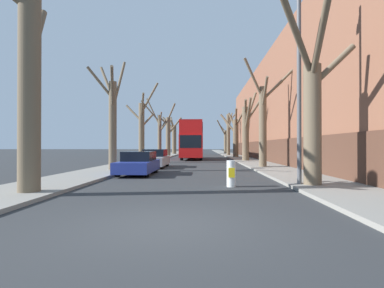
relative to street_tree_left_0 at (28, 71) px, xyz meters
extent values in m
plane|color=#2B2D30|center=(4.86, -3.42, -3.94)|extent=(300.00, 300.00, 0.00)
cube|color=gray|center=(-0.47, 46.58, -3.88)|extent=(2.90, 120.00, 0.12)
cube|color=gray|center=(10.18, 46.58, -3.88)|extent=(2.90, 120.00, 0.12)
cube|color=brown|center=(16.64, 23.24, 1.31)|extent=(10.00, 47.25, 10.50)
cube|color=#492D21|center=(11.62, 23.24, -2.89)|extent=(0.12, 46.30, 2.10)
cylinder|color=brown|center=(0.08, -0.05, -0.37)|extent=(0.67, 0.67, 7.12)
cylinder|color=brown|center=(-0.60, 0.53, 2.43)|extent=(1.63, 1.46, 2.05)
cylinder|color=brown|center=(-0.12, 0.71, 1.37)|extent=(0.66, 1.76, 2.42)
cylinder|color=brown|center=(-0.01, 8.84, -1.19)|extent=(0.48, 0.48, 5.50)
cylinder|color=brown|center=(-0.56, 9.39, 1.65)|extent=(1.31, 1.31, 2.23)
cylinder|color=brown|center=(0.14, 9.64, 1.52)|extent=(0.49, 1.77, 3.40)
cylinder|color=brown|center=(0.36, 7.55, 0.93)|extent=(0.92, 2.70, 1.92)
cylinder|color=brown|center=(-0.70, 8.61, 1.45)|extent=(1.57, 0.67, 1.93)
cylinder|color=brown|center=(-0.16, 18.11, -1.18)|extent=(0.53, 0.53, 5.51)
cylinder|color=brown|center=(0.57, 18.21, 2.09)|extent=(1.65, 0.40, 2.85)
cylinder|color=brown|center=(0.22, 18.77, 0.00)|extent=(0.99, 1.52, 1.39)
cylinder|color=brown|center=(0.09, 17.30, 1.26)|extent=(0.71, 1.82, 2.05)
cylinder|color=brown|center=(-0.97, 18.51, 0.70)|extent=(1.80, 1.02, 1.71)
cylinder|color=brown|center=(0.10, 27.63, -1.23)|extent=(0.47, 0.47, 5.42)
cylinder|color=brown|center=(0.50, 27.41, 0.05)|extent=(1.00, 0.66, 1.66)
cylinder|color=brown|center=(0.75, 27.28, 0.19)|extent=(1.48, 0.91, 1.67)
cylinder|color=brown|center=(-1.01, 27.38, 1.91)|extent=(2.38, 0.68, 2.71)
cylinder|color=brown|center=(0.29, 27.09, 0.79)|extent=(0.57, 1.26, 1.97)
cylinder|color=brown|center=(-0.69, 27.64, 1.84)|extent=(1.75, 0.19, 3.43)
cylinder|color=brown|center=(0.01, 37.39, -0.91)|extent=(0.72, 0.72, 6.05)
cylinder|color=brown|center=(0.58, 37.00, 3.01)|extent=(1.46, 1.11, 2.53)
cylinder|color=brown|center=(1.06, 37.08, 0.73)|extent=(2.36, 0.92, 2.76)
cylinder|color=brown|center=(-0.67, 37.22, 1.58)|extent=(1.58, 0.62, 1.35)
cylinder|color=brown|center=(0.01, 47.04, -1.16)|extent=(0.80, 0.80, 5.54)
cylinder|color=brown|center=(-0.23, 46.43, 1.38)|extent=(0.84, 1.55, 2.27)
cylinder|color=brown|center=(-0.63, 47.72, 1.17)|extent=(1.64, 1.72, 2.78)
cylinder|color=brown|center=(-0.41, 48.00, 1.98)|extent=(1.19, 2.24, 2.73)
cylinder|color=brown|center=(0.16, 46.27, 0.81)|extent=(0.61, 1.78, 1.54)
cylinder|color=brown|center=(-1.12, 47.48, 1.97)|extent=(2.55, 1.21, 2.62)
cylinder|color=brown|center=(9.61, 2.07, -1.64)|extent=(0.64, 0.64, 4.58)
cylinder|color=brown|center=(8.78, 1.07, 1.29)|extent=(1.92, 2.24, 2.31)
cylinder|color=brown|center=(10.33, 2.00, 0.58)|extent=(1.62, 0.38, 1.57)
cylinder|color=brown|center=(9.37, 0.65, 1.24)|extent=(0.70, 3.01, 2.36)
cylinder|color=brown|center=(9.71, 11.93, -1.07)|extent=(0.53, 0.53, 5.72)
cylinder|color=brown|center=(9.03, 11.56, 2.29)|extent=(1.59, 0.98, 2.73)
cylinder|color=brown|center=(9.69, 11.10, 1.23)|extent=(0.22, 1.80, 1.91)
cylinder|color=brown|center=(10.91, 11.65, 2.07)|extent=(2.57, 0.77, 2.55)
cylinder|color=brown|center=(10.45, 12.16, 1.59)|extent=(1.65, 0.68, 1.52)
cylinder|color=brown|center=(9.78, 21.02, -1.19)|extent=(0.69, 0.69, 5.50)
cylinder|color=brown|center=(10.40, 21.64, 1.53)|extent=(1.56, 1.57, 3.44)
cylinder|color=brown|center=(10.53, 20.81, 1.13)|extent=(1.77, 0.71, 2.52)
cylinder|color=brown|center=(9.67, 20.23, 1.45)|extent=(0.46, 1.76, 1.44)
cylinder|color=brown|center=(9.88, 19.98, 0.70)|extent=(0.46, 2.30, 3.05)
cylinder|color=brown|center=(9.90, 31.29, -1.36)|extent=(0.75, 0.75, 5.15)
cylinder|color=brown|center=(9.46, 31.70, 1.11)|extent=(1.21, 1.18, 2.24)
cylinder|color=brown|center=(10.43, 30.66, 1.40)|extent=(1.40, 1.58, 2.30)
cylinder|color=brown|center=(8.94, 32.01, 0.68)|extent=(2.22, 1.78, 2.87)
cylinder|color=brown|center=(9.84, 30.43, 1.32)|extent=(0.38, 1.95, 2.52)
cylinder|color=brown|center=(9.63, 40.12, -0.53)|extent=(0.58, 0.58, 6.81)
cylinder|color=brown|center=(9.85, 39.58, 1.42)|extent=(0.72, 1.33, 2.42)
cylinder|color=brown|center=(10.02, 41.13, 1.79)|extent=(1.04, 2.24, 3.09)
cylinder|color=brown|center=(10.38, 40.70, 2.40)|extent=(1.75, 1.41, 2.03)
cylinder|color=brown|center=(9.24, 40.53, 1.62)|extent=(1.04, 1.08, 1.63)
cylinder|color=brown|center=(9.90, 50.02, -1.61)|extent=(0.62, 0.62, 4.66)
cylinder|color=brown|center=(9.29, 50.14, 1.16)|extent=(1.43, 0.49, 1.61)
cylinder|color=brown|center=(9.05, 49.38, 1.14)|extent=(1.97, 1.57, 3.19)
cylinder|color=brown|center=(10.32, 49.25, 0.46)|extent=(1.10, 1.76, 1.31)
cube|color=red|center=(4.23, 26.61, -2.37)|extent=(2.46, 10.61, 2.42)
cube|color=red|center=(4.23, 26.61, -0.45)|extent=(2.41, 10.40, 1.43)
cube|color=#A91111|center=(4.23, 26.61, 0.33)|extent=(2.41, 10.40, 0.12)
cube|color=black|center=(4.23, 26.61, -1.91)|extent=(2.49, 9.33, 1.26)
cube|color=black|center=(4.23, 26.61, -0.38)|extent=(2.49, 9.33, 1.09)
cube|color=black|center=(4.23, 21.32, -1.91)|extent=(2.21, 0.06, 1.32)
cylinder|color=black|center=(3.17, 23.42, -3.41)|extent=(0.30, 1.04, 1.04)
cylinder|color=black|center=(5.29, 23.42, -3.41)|extent=(0.30, 1.04, 1.04)
cylinder|color=black|center=(3.17, 29.58, -3.41)|extent=(0.30, 1.04, 1.04)
cylinder|color=black|center=(5.29, 29.58, -3.41)|extent=(0.30, 1.04, 1.04)
cube|color=navy|center=(2.00, 6.88, -3.47)|extent=(1.74, 4.24, 0.56)
cube|color=black|center=(2.00, 7.14, -2.94)|extent=(1.54, 2.21, 0.51)
cylinder|color=black|center=(1.24, 5.61, -3.63)|extent=(0.20, 0.60, 0.60)
cylinder|color=black|center=(2.77, 5.61, -3.63)|extent=(0.20, 0.60, 0.60)
cylinder|color=black|center=(1.24, 8.16, -3.63)|extent=(0.20, 0.60, 0.60)
cylinder|color=black|center=(2.77, 8.16, -3.63)|extent=(0.20, 0.60, 0.60)
cube|color=#9EA3AD|center=(2.00, 12.43, -3.45)|extent=(1.71, 4.47, 0.62)
cube|color=black|center=(2.00, 12.69, -2.88)|extent=(1.50, 2.32, 0.52)
cylinder|color=black|center=(1.26, 11.08, -3.61)|extent=(0.20, 0.65, 0.65)
cylinder|color=black|center=(2.75, 11.08, -3.61)|extent=(0.20, 0.65, 0.65)
cylinder|color=black|center=(1.26, 13.77, -3.61)|extent=(0.20, 0.65, 0.65)
cylinder|color=black|center=(2.75, 13.77, -3.61)|extent=(0.20, 0.65, 0.65)
cylinder|color=#4C4F54|center=(9.17, 2.22, 0.26)|extent=(0.16, 0.16, 8.39)
cylinder|color=white|center=(6.60, 2.18, -3.44)|extent=(0.34, 0.34, 1.00)
cube|color=yellow|center=(6.60, 2.01, -3.39)|extent=(0.24, 0.01, 0.36)
camera|label=1|loc=(5.55, -9.23, -2.39)|focal=28.00mm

